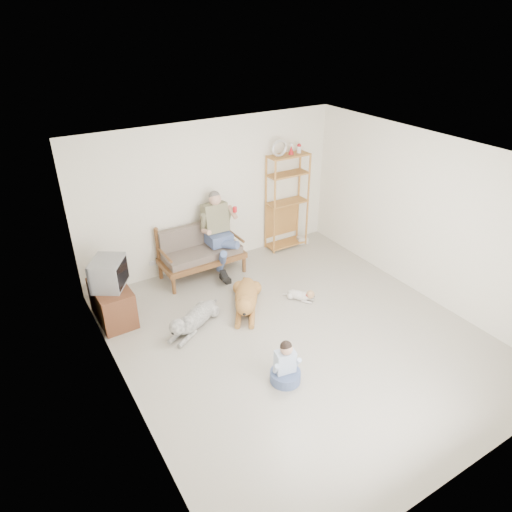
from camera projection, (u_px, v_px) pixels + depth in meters
floor at (298, 336)px, 6.83m from camera, size 5.50×5.50×0.00m
ceiling at (308, 160)px, 5.54m from camera, size 5.50×5.50×0.00m
wall_back at (212, 195)px, 8.25m from camera, size 5.00×0.00×5.00m
wall_front at (483, 382)px, 4.12m from camera, size 5.00×0.00×5.00m
wall_left at (120, 314)px, 5.05m from camera, size 0.00×5.50×5.50m
wall_right at (428, 219)px, 7.33m from camera, size 0.00×5.50×5.50m
loveseat at (200, 250)px, 8.23m from camera, size 1.51×0.72×0.95m
man at (221, 239)px, 8.13m from camera, size 0.58×0.83×1.34m
etagere at (287, 201)px, 8.97m from camera, size 0.85×0.37×2.23m
book_stack at (302, 240)px, 9.52m from camera, size 0.24×0.20×0.13m
tv_stand at (112, 303)px, 7.07m from camera, size 0.52×0.91×0.60m
crt_tv at (109, 273)px, 6.84m from camera, size 0.66×0.69×0.45m
wall_outlet at (153, 263)px, 8.17m from camera, size 0.12×0.02×0.08m
golden_retriever at (246, 299)px, 7.39m from camera, size 0.90×1.32×0.45m
shaggy_dog at (193, 319)px, 6.94m from camera, size 1.16×0.80×0.40m
terrier at (302, 295)px, 7.64m from camera, size 0.38×0.52×0.22m
child at (285, 367)px, 5.92m from camera, size 0.41×0.41×0.64m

